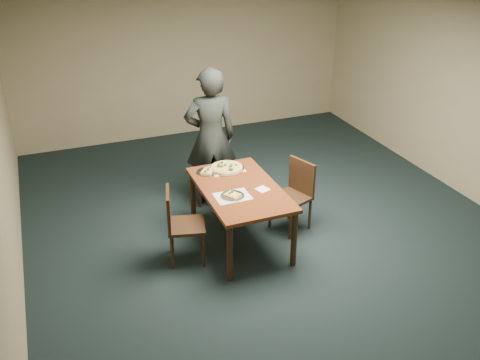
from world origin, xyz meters
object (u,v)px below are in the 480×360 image
object	(u,v)px
diner	(211,137)
slice_plate_far	(207,172)
pizza_pan	(227,168)
slice_plate_near	(232,195)
chair_left	(179,221)
chair_right	(295,191)
dining_table	(240,194)
chair_far	(214,166)

from	to	relation	value
diner	slice_plate_far	distance (m)	0.67
pizza_pan	slice_plate_near	world-z (taller)	pizza_pan
chair_left	pizza_pan	size ratio (longest dim) A/B	2.04
chair_right	slice_plate_far	xyz separation A→B (m)	(-1.01, 0.46, 0.25)
dining_table	pizza_pan	bearing A→B (deg)	87.15
chair_far	pizza_pan	xyz separation A→B (m)	(-0.04, -0.63, 0.26)
dining_table	chair_far	world-z (taller)	chair_far
chair_far	pizza_pan	world-z (taller)	chair_far
chair_left	slice_plate_far	distance (m)	0.88
slice_plate_far	chair_right	bearing A→B (deg)	-24.61
chair_left	slice_plate_near	xyz separation A→B (m)	(0.63, -0.07, 0.25)
slice_plate_far	chair_far	bearing A→B (deg)	64.59
chair_left	slice_plate_near	size ratio (longest dim) A/B	3.25
chair_far	slice_plate_near	size ratio (longest dim) A/B	3.25
diner	slice_plate_near	bearing A→B (deg)	90.79
chair_right	chair_far	bearing A→B (deg)	-166.78
diner	pizza_pan	distance (m)	0.62
dining_table	chair_right	size ratio (longest dim) A/B	1.65
chair_far	slice_plate_far	distance (m)	0.74
chair_left	chair_right	world-z (taller)	same
slice_plate_near	diner	bearing A→B (deg)	82.31
dining_table	pizza_pan	distance (m)	0.54
chair_far	chair_right	world-z (taller)	same
pizza_pan	slice_plate_near	distance (m)	0.72
dining_table	chair_far	size ratio (longest dim) A/B	1.65
slice_plate_near	chair_left	bearing A→B (deg)	173.95
chair_far	slice_plate_near	bearing A→B (deg)	-75.96
chair_left	chair_right	bearing A→B (deg)	-69.44
diner	pizza_pan	bearing A→B (deg)	99.64
chair_left	diner	size ratio (longest dim) A/B	0.47
dining_table	slice_plate_far	bearing A→B (deg)	113.57
dining_table	chair_far	xyz separation A→B (m)	(0.07, 1.16, -0.14)
dining_table	diner	xyz separation A→B (m)	(0.01, 1.12, 0.30)
slice_plate_near	dining_table	bearing A→B (deg)	46.92
pizza_pan	chair_right	bearing A→B (deg)	-31.54
chair_left	slice_plate_near	world-z (taller)	chair_left
diner	slice_plate_far	xyz separation A→B (m)	(-0.25, -0.59, -0.20)
dining_table	slice_plate_near	size ratio (longest dim) A/B	5.36
slice_plate_near	chair_far	bearing A→B (deg)	80.28
chair_right	diner	bearing A→B (deg)	-164.04
diner	slice_plate_far	size ratio (longest dim) A/B	6.86
chair_right	pizza_pan	size ratio (longest dim) A/B	2.04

